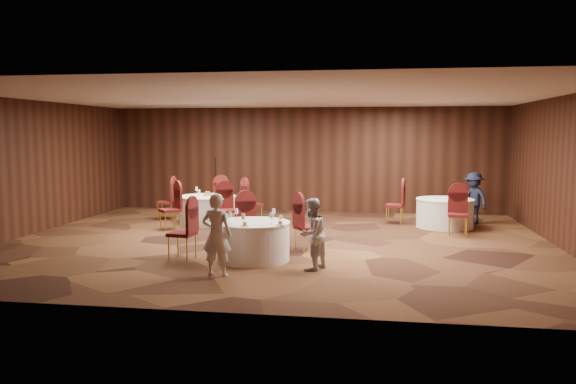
# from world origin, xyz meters

# --- Properties ---
(ground) EXTENTS (12.00, 12.00, 0.00)m
(ground) POSITION_xyz_m (0.00, 0.00, 0.00)
(ground) COLOR black
(ground) RESTS_ON ground
(room_shell) EXTENTS (12.00, 12.00, 12.00)m
(room_shell) POSITION_xyz_m (0.00, 0.00, 1.96)
(room_shell) COLOR silver
(room_shell) RESTS_ON ground
(table_main) EXTENTS (1.41, 1.41, 0.74)m
(table_main) POSITION_xyz_m (-0.15, -1.86, 0.38)
(table_main) COLOR white
(table_main) RESTS_ON ground
(table_left) EXTENTS (1.53, 1.53, 0.74)m
(table_left) POSITION_xyz_m (-2.30, 2.27, 0.38)
(table_left) COLOR white
(table_left) RESTS_ON ground
(table_right) EXTENTS (1.45, 1.45, 0.74)m
(table_right) POSITION_xyz_m (3.91, 2.56, 0.38)
(table_right) COLOR white
(table_right) RESTS_ON ground
(chairs_main) EXTENTS (2.96, 2.00, 1.00)m
(chairs_main) POSITION_xyz_m (-0.47, -1.14, 0.50)
(chairs_main) COLOR #410D0F
(chairs_main) RESTS_ON ground
(chairs_left) EXTENTS (3.10, 3.09, 1.00)m
(chairs_left) POSITION_xyz_m (-2.31, 2.29, 0.50)
(chairs_left) COLOR #410D0F
(chairs_left) RESTS_ON ground
(chairs_right) EXTENTS (2.00, 2.14, 1.00)m
(chairs_right) POSITION_xyz_m (3.37, 2.21, 0.50)
(chairs_right) COLOR #410D0F
(chairs_right) RESTS_ON ground
(tabletop_main) EXTENTS (1.08, 1.08, 0.22)m
(tabletop_main) POSITION_xyz_m (-0.02, -1.96, 0.84)
(tabletop_main) COLOR silver
(tabletop_main) RESTS_ON table_main
(tabletop_left) EXTENTS (0.88, 0.79, 0.22)m
(tabletop_left) POSITION_xyz_m (-2.31, 2.27, 0.82)
(tabletop_left) COLOR silver
(tabletop_left) RESTS_ON table_left
(tabletop_right) EXTENTS (0.08, 0.08, 0.22)m
(tabletop_right) POSITION_xyz_m (4.13, 2.32, 0.90)
(tabletop_right) COLOR silver
(tabletop_right) RESTS_ON table_right
(mic_stand) EXTENTS (0.24, 0.24, 1.70)m
(mic_stand) POSITION_xyz_m (-2.46, 3.59, 0.51)
(mic_stand) COLOR black
(mic_stand) RESTS_ON ground
(woman_a) EXTENTS (0.54, 0.37, 1.41)m
(woman_a) POSITION_xyz_m (-0.51, -3.10, 0.71)
(woman_a) COLOR silver
(woman_a) RESTS_ON ground
(woman_b) EXTENTS (0.72, 0.77, 1.28)m
(woman_b) POSITION_xyz_m (1.03, -2.43, 0.64)
(woman_b) COLOR #BBBBC0
(woman_b) RESTS_ON ground
(man_c) EXTENTS (0.93, 1.02, 1.38)m
(man_c) POSITION_xyz_m (4.74, 3.30, 0.69)
(man_c) COLOR black
(man_c) RESTS_ON ground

